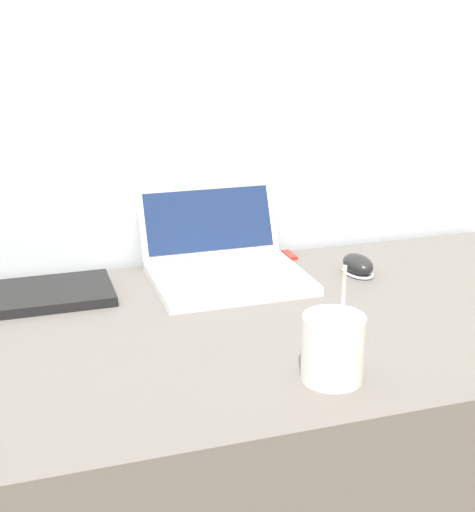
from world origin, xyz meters
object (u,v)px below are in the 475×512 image
object	(u,v)px
external_keyboard	(8,298)
usb_stick	(289,255)
laptop	(222,254)
drink_cup	(333,347)
computer_mouse	(358,265)

from	to	relation	value
external_keyboard	usb_stick	size ratio (longest dim) A/B	6.89
laptop	drink_cup	bearing A→B (deg)	-86.62
external_keyboard	usb_stick	world-z (taller)	external_keyboard
external_keyboard	drink_cup	bearing A→B (deg)	-44.96
laptop	usb_stick	bearing A→B (deg)	19.97
drink_cup	external_keyboard	distance (m)	0.69
drink_cup	external_keyboard	bearing A→B (deg)	135.04
laptop	external_keyboard	size ratio (longest dim) A/B	0.86
laptop	computer_mouse	xyz separation A→B (m)	(0.29, -0.08, -0.03)
drink_cup	usb_stick	bearing A→B (deg)	74.78
computer_mouse	external_keyboard	size ratio (longest dim) A/B	0.24
laptop	usb_stick	size ratio (longest dim) A/B	5.93
laptop	drink_cup	world-z (taller)	laptop
computer_mouse	usb_stick	size ratio (longest dim) A/B	1.66
laptop	usb_stick	distance (m)	0.20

